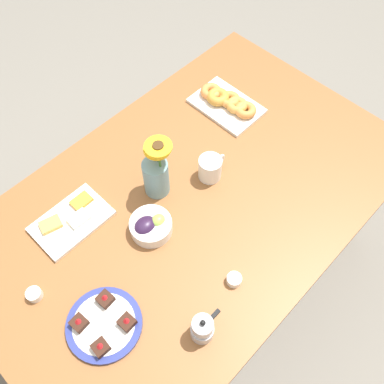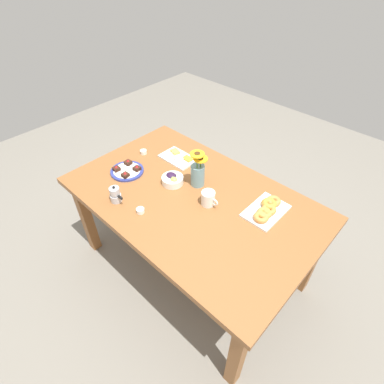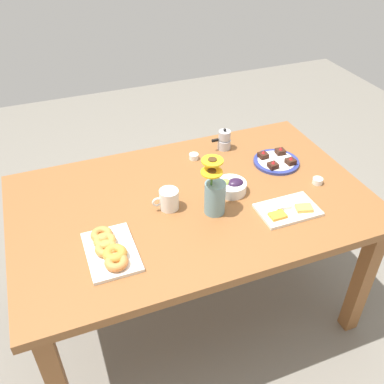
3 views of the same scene
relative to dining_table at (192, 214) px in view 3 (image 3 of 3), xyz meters
name	(u,v)px [view 3 (image 3 of 3)]	position (x,y,z in m)	size (l,w,h in m)	color
ground_plane	(192,304)	(0.00, 0.00, -0.65)	(6.00, 6.00, 0.00)	slate
dining_table	(192,214)	(0.00, 0.00, 0.00)	(1.60, 1.00, 0.74)	brown
coffee_mug	(169,199)	(0.12, 0.02, 0.13)	(0.12, 0.08, 0.09)	white
grape_bowl	(231,186)	(-0.19, 0.01, 0.12)	(0.14, 0.14, 0.07)	white
cheese_platter	(288,210)	(-0.36, 0.23, 0.10)	(0.26, 0.17, 0.03)	white
croissant_platter	(110,250)	(0.42, 0.21, 0.11)	(0.19, 0.28, 0.05)	white
jam_cup_honey	(318,181)	(-0.60, 0.10, 0.10)	(0.05, 0.05, 0.03)	white
jam_cup_berry	(194,156)	(-0.13, -0.31, 0.10)	(0.05, 0.05, 0.03)	white
dessert_plate	(276,161)	(-0.51, -0.12, 0.10)	(0.23, 0.23, 0.05)	navy
flower_vase	(215,194)	(-0.06, 0.12, 0.18)	(0.11, 0.11, 0.26)	#6B939E
moka_pot	(224,140)	(-0.32, -0.35, 0.13)	(0.11, 0.07, 0.12)	#B7B7BC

